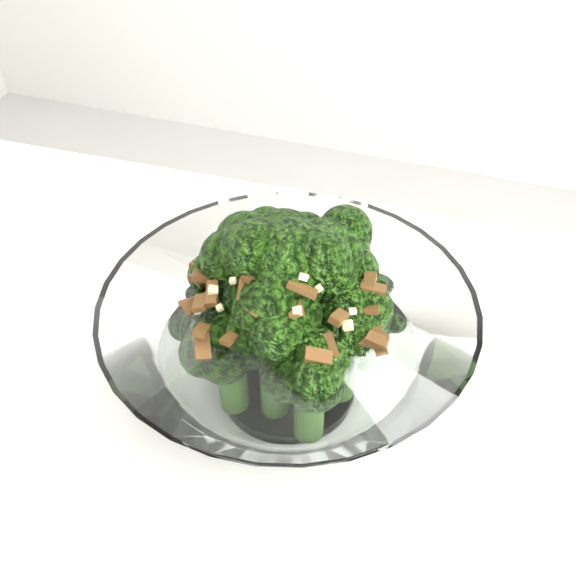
% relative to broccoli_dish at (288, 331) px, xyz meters
% --- Properties ---
extents(broccoli_dish, '(0.25, 0.25, 0.15)m').
position_rel_broccoli_dish_xyz_m(broccoli_dish, '(0.00, 0.00, 0.00)').
color(broccoli_dish, white).
rests_on(broccoli_dish, table).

